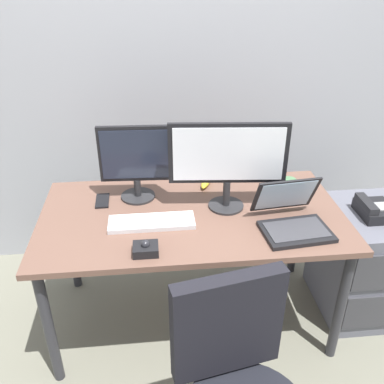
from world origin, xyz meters
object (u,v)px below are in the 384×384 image
object	(u,v)px
cell_phone	(102,201)
laptop	(292,218)
monitor_main	(228,159)
banana	(207,180)
desk_phone	(374,210)
keyboard	(152,222)
file_cabinet	(361,261)
monitor_side	(135,160)
coffee_mug	(289,188)
trackball_mouse	(146,249)

from	to	relation	value
cell_phone	laptop	bearing A→B (deg)	-21.40
monitor_main	banana	world-z (taller)	monitor_main
desk_phone	keyboard	world-z (taller)	keyboard
file_cabinet	laptop	size ratio (longest dim) A/B	1.82
file_cabinet	monitor_side	distance (m)	1.39
keyboard	desk_phone	bearing A→B (deg)	3.43
monitor_side	keyboard	size ratio (longest dim) A/B	0.97
file_cabinet	desk_phone	size ratio (longest dim) A/B	3.18
desk_phone	keyboard	distance (m)	1.16
keyboard	coffee_mug	xyz separation A→B (m)	(0.73, 0.20, 0.04)
keyboard	trackball_mouse	xyz separation A→B (m)	(-0.03, -0.22, 0.01)
desk_phone	trackball_mouse	bearing A→B (deg)	-166.21
desk_phone	trackball_mouse	size ratio (longest dim) A/B	1.82
keyboard	cell_phone	xyz separation A→B (m)	(-0.25, 0.24, -0.01)
file_cabinet	cell_phone	bearing A→B (deg)	173.83
keyboard	trackball_mouse	world-z (taller)	trackball_mouse
desk_phone	cell_phone	distance (m)	1.42
monitor_side	cell_phone	world-z (taller)	monitor_side
file_cabinet	monitor_main	distance (m)	1.03
desk_phone	monitor_side	size ratio (longest dim) A/B	0.50
trackball_mouse	coffee_mug	xyz separation A→B (m)	(0.76, 0.42, 0.03)
coffee_mug	file_cabinet	bearing A→B (deg)	-14.80
banana	laptop	bearing A→B (deg)	-54.06
monitor_side	keyboard	bearing A→B (deg)	-75.77
coffee_mug	banana	distance (m)	0.45
desk_phone	monitor_main	size ratio (longest dim) A/B	0.35
cell_phone	trackball_mouse	bearing A→B (deg)	-65.80
trackball_mouse	monitor_main	bearing A→B (deg)	40.04
file_cabinet	monitor_main	xyz separation A→B (m)	(-0.79, 0.04, 0.66)
desk_phone	laptop	xyz separation A→B (m)	(-0.50, -0.16, 0.08)
keyboard	coffee_mug	size ratio (longest dim) A/B	4.15
monitor_side	monitor_main	bearing A→B (deg)	-17.85
file_cabinet	monitor_main	bearing A→B (deg)	177.35
monitor_main	monitor_side	distance (m)	0.47
monitor_main	banana	distance (m)	0.37
desk_phone	file_cabinet	bearing A→B (deg)	63.22
monitor_main	keyboard	world-z (taller)	monitor_main
monitor_side	trackball_mouse	distance (m)	0.53
monitor_main	keyboard	distance (m)	0.48
desk_phone	banana	size ratio (longest dim) A/B	1.05
laptop	trackball_mouse	world-z (taller)	laptop
coffee_mug	monitor_side	bearing A→B (deg)	175.32
cell_phone	desk_phone	bearing A→B (deg)	-8.46
laptop	banana	distance (m)	0.58
laptop	file_cabinet	bearing A→B (deg)	18.83
coffee_mug	cell_phone	size ratio (longest dim) A/B	0.70
laptop	cell_phone	world-z (taller)	laptop
file_cabinet	trackball_mouse	bearing A→B (deg)	-165.56
cell_phone	monitor_main	bearing A→B (deg)	-12.07
file_cabinet	desk_phone	bearing A→B (deg)	-116.78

